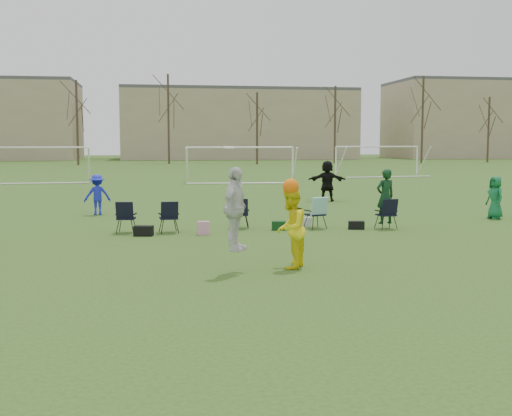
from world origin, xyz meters
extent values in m
plane|color=#2D4F18|center=(0.00, 0.00, 0.00)|extent=(260.00, 260.00, 0.00)
imported|color=#1A24C9|center=(-4.00, 13.05, 0.77)|extent=(1.08, 0.74, 1.54)
imported|color=#126537|center=(10.26, 9.49, 0.77)|extent=(0.61, 0.83, 1.54)
imported|color=black|center=(6.13, 17.16, 0.95)|extent=(1.84, 0.86, 1.90)
imported|color=silver|center=(-0.17, 1.41, 1.35)|extent=(0.88, 1.12, 1.77)
imported|color=yellow|center=(1.08, 1.70, 0.88)|extent=(0.98, 1.06, 1.76)
sphere|color=orange|center=(1.08, 1.70, 1.79)|extent=(0.35, 0.35, 0.35)
cylinder|color=white|center=(-0.29, 1.43, 2.64)|extent=(0.27, 0.27, 0.05)
imported|color=#0E3318|center=(5.45, 7.66, 1.03)|extent=(0.72, 0.55, 1.75)
cube|color=black|center=(-2.18, 7.15, 0.15)|extent=(0.60, 0.41, 0.30)
cube|color=pink|center=(-0.41, 7.11, 0.20)|extent=(0.37, 0.25, 0.40)
cube|color=#0E3613|center=(2.02, 7.77, 0.14)|extent=(0.50, 0.38, 0.28)
cube|color=white|center=(2.70, 8.33, 0.16)|extent=(0.43, 0.31, 0.32)
cylinder|color=white|center=(3.12, 8.51, 0.15)|extent=(0.26, 0.26, 0.30)
cube|color=black|center=(4.47, 7.57, 0.13)|extent=(0.55, 0.37, 0.26)
cube|color=black|center=(-2.71, 7.90, 0.48)|extent=(0.68, 0.68, 0.96)
cube|color=black|center=(-1.43, 7.77, 0.48)|extent=(0.66, 0.66, 0.96)
cube|color=black|center=(0.86, 8.40, 0.48)|extent=(0.69, 0.69, 0.96)
cube|color=black|center=(3.24, 8.01, 0.48)|extent=(0.75, 0.75, 0.96)
cube|color=black|center=(5.45, 7.56, 0.48)|extent=(0.66, 0.66, 0.96)
cylinder|color=white|center=(-6.36, 34.32, 1.20)|extent=(0.12, 0.12, 2.40)
cylinder|color=white|center=(-10.00, 34.00, 2.40)|extent=(7.28, 0.76, 0.12)
cylinder|color=white|center=(0.36, 32.25, 1.20)|extent=(0.12, 0.12, 2.40)
cylinder|color=white|center=(7.64, 31.75, 1.20)|extent=(0.12, 0.12, 2.40)
cylinder|color=white|center=(4.00, 32.00, 2.40)|extent=(7.29, 0.63, 0.12)
cylinder|color=white|center=(12.39, 37.49, 1.20)|extent=(0.12, 0.12, 2.40)
cylinder|color=white|center=(19.61, 38.51, 1.20)|extent=(0.12, 0.12, 2.40)
cylinder|color=white|center=(16.00, 38.00, 2.40)|extent=(7.25, 1.13, 0.12)
cylinder|color=#382B21|center=(-11.00, 68.50, 5.10)|extent=(0.28, 0.28, 10.20)
cylinder|color=#382B21|center=(0.00, 71.50, 5.70)|extent=(0.28, 0.28, 11.40)
cylinder|color=#382B21|center=(11.00, 68.50, 4.50)|extent=(0.28, 0.28, 9.00)
cylinder|color=#382B21|center=(22.00, 71.50, 5.10)|extent=(0.28, 0.28, 10.20)
cylinder|color=#382B21|center=(33.00, 68.50, 5.70)|extent=(0.28, 0.28, 11.40)
cylinder|color=#382B21|center=(44.00, 71.50, 4.50)|extent=(0.28, 0.28, 9.00)
cube|color=tan|center=(12.00, 96.00, 5.50)|extent=(38.00, 16.00, 11.00)
cube|color=tan|center=(55.00, 96.00, 6.50)|extent=(30.00, 16.00, 13.00)
camera|label=1|loc=(-1.82, -11.85, 2.74)|focal=45.00mm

